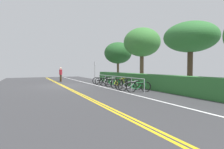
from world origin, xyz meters
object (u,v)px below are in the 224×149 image
Objects in this scene: bicycle_0 at (101,81)px; bicycle_5 at (124,84)px; tree_mid at (142,43)px; tree_far_right at (190,38)px; bike_rack at (117,79)px; bicycle_7 at (139,87)px; bicycle_4 at (119,83)px; pedestrian at (61,73)px; bicycle_3 at (114,83)px; tree_near_left at (118,53)px; bicycle_1 at (104,81)px; bicycle_6 at (130,86)px; sign_post_near at (95,70)px; bicycle_2 at (110,82)px.

bicycle_5 is at bearing -0.60° from bicycle_0.
tree_mid reaches higher than tree_far_right.
bike_rack reaches higher than bicycle_7.
pedestrian is (-7.87, -2.89, 0.53)m from bicycle_4.
bicycle_4 is at bearing -134.81° from tree_far_right.
tree_mid is (-4.32, 3.39, 3.50)m from bicycle_7.
bicycle_3 is 1.03× the size of bicycle_7.
tree_near_left is (-5.19, 2.92, 2.50)m from bike_rack.
bicycle_1 is 4.16m from bicycle_6.
tree_near_left reaches higher than bicycle_4.
sign_post_near is at bearing 37.88° from pedestrian.
bicycle_5 is (0.80, -0.08, 0.01)m from bicycle_4.
bicycle_2 is 1.06× the size of bicycle_7.
pedestrian is 6.63m from tree_near_left.
bicycle_4 is 0.38× the size of tree_far_right.
bicycle_2 is 4.15m from bicycle_7.
tree_mid is (-1.83, 3.38, 3.47)m from bicycle_4.
bicycle_7 is 0.76× the size of sign_post_near.
bicycle_5 is at bearing -1.78° from bicycle_2.
bicycle_1 is 1.00× the size of bicycle_5.
bicycle_1 is 5.00m from tree_mid.
bicycle_5 is at bearing 179.64° from bicycle_6.
tree_near_left is at bearing 150.63° from bike_rack.
pedestrian reaches higher than bicycle_5.
pedestrian is at bearing -164.48° from bicycle_7.
bicycle_0 is at bearing -179.43° from bicycle_4.
bicycle_2 is at bearing -177.34° from bicycle_3.
sign_post_near reaches higher than bicycle_6.
bicycle_1 reaches higher than bicycle_0.
bicycle_6 is (3.28, -0.08, -0.03)m from bicycle_2.
bicycle_3 is (0.72, 0.03, -0.03)m from bicycle_2.
bicycle_0 is 2.50m from bicycle_3.
bicycle_4 is 5.18m from tree_mid.
tree_mid reaches higher than bicycle_3.
bike_rack is 1.35× the size of tree_mid.
bicycle_2 is 1.01× the size of bicycle_4.
bike_rack is 4.13× the size of bicycle_4.
bicycle_6 is at bearing -2.93° from bicycle_4.
pedestrian is (-4.43, -2.86, 0.57)m from bicycle_0.
tree_near_left is (-5.63, 2.93, 2.78)m from bicycle_4.
bicycle_1 is 5.03m from bicycle_7.
pedestrian reaches higher than bicycle_1.
sign_post_near is (-4.04, -0.27, 0.65)m from bike_rack.
tree_near_left reaches higher than bicycle_2.
bicycle_6 is 0.40× the size of tree_near_left.
bicycle_1 reaches higher than bicycle_6.
tree_near_left is 9.05m from tree_far_right.
sign_post_near reaches higher than bicycle_3.
bicycle_4 reaches higher than bicycle_1.
pedestrian is at bearing -159.80° from bicycle_4.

